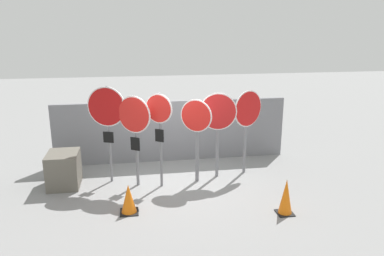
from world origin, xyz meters
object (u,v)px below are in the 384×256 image
object	(u,v)px
stop_sign_5	(248,115)
stop_sign_3	(196,126)
traffic_cone_1	(286,197)
stop_sign_1	(134,122)
stop_sign_0	(107,113)
stop_sign_2	(159,119)
storage_crate	(64,169)
stop_sign_4	(218,118)
traffic_cone_0	(129,199)

from	to	relation	value
stop_sign_5	stop_sign_3	bearing A→B (deg)	166.65
stop_sign_3	stop_sign_5	bearing A→B (deg)	47.44
stop_sign_5	traffic_cone_1	bearing A→B (deg)	-114.53
stop_sign_1	stop_sign_5	bearing A→B (deg)	40.98
stop_sign_0	stop_sign_1	xyz separation A→B (m)	(0.63, -0.33, -0.17)
stop_sign_2	storage_crate	xyz separation A→B (m)	(-2.29, 0.43, -1.26)
stop_sign_3	stop_sign_4	xyz separation A→B (m)	(0.57, 0.22, 0.13)
stop_sign_0	stop_sign_2	world-z (taller)	stop_sign_0
stop_sign_1	stop_sign_5	xyz separation A→B (m)	(2.83, 0.36, -0.02)
stop_sign_1	stop_sign_2	xyz separation A→B (m)	(0.56, -0.15, 0.09)
stop_sign_1	stop_sign_2	world-z (taller)	stop_sign_2
stop_sign_3	stop_sign_4	distance (m)	0.63
stop_sign_3	stop_sign_5	xyz separation A→B (m)	(1.37, 0.37, 0.14)
stop_sign_5	stop_sign_1	bearing A→B (deg)	158.82
stop_sign_3	storage_crate	xyz separation A→B (m)	(-3.18, 0.30, -1.02)
stop_sign_3	traffic_cone_1	xyz separation A→B (m)	(1.53, -1.88, -1.06)
stop_sign_0	stop_sign_1	distance (m)	0.73
stop_sign_3	storage_crate	bearing A→B (deg)	-152.99
traffic_cone_0	traffic_cone_1	distance (m)	3.22
traffic_cone_1	stop_sign_1	bearing A→B (deg)	147.64
stop_sign_2	storage_crate	distance (m)	2.65
stop_sign_4	traffic_cone_0	xyz separation A→B (m)	(-2.22, -1.55, -1.25)
stop_sign_3	storage_crate	distance (m)	3.35
stop_sign_1	stop_sign_3	distance (m)	1.46
stop_sign_3	stop_sign_4	world-z (taller)	stop_sign_4
stop_sign_0	stop_sign_5	xyz separation A→B (m)	(3.46, 0.04, -0.19)
stop_sign_0	stop_sign_5	bearing A→B (deg)	21.24
stop_sign_2	traffic_cone_1	world-z (taller)	stop_sign_2
stop_sign_0	storage_crate	bearing A→B (deg)	-157.22
stop_sign_1	stop_sign_4	bearing A→B (deg)	39.61
storage_crate	stop_sign_1	bearing A→B (deg)	-9.44
traffic_cone_1	stop_sign_2	bearing A→B (deg)	144.20
stop_sign_1	traffic_cone_1	bearing A→B (deg)	1.32
stop_sign_2	stop_sign_3	xyz separation A→B (m)	(0.89, 0.14, -0.25)
stop_sign_4	stop_sign_5	distance (m)	0.81
traffic_cone_0	traffic_cone_1	world-z (taller)	traffic_cone_1
stop_sign_0	traffic_cone_1	xyz separation A→B (m)	(3.62, -2.22, -1.38)
stop_sign_4	stop_sign_3	bearing A→B (deg)	-150.01
stop_sign_1	storage_crate	bearing A→B (deg)	-155.76
stop_sign_5	stop_sign_0	bearing A→B (deg)	152.12
stop_sign_2	storage_crate	size ratio (longest dim) A/B	2.58
stop_sign_5	traffic_cone_1	distance (m)	2.56
stop_sign_0	traffic_cone_0	size ratio (longest dim) A/B	3.83
stop_sign_0	traffic_cone_0	world-z (taller)	stop_sign_0
stop_sign_4	stop_sign_5	bearing A→B (deg)	19.75
stop_sign_1	stop_sign_5	size ratio (longest dim) A/B	1.01
stop_sign_2	storage_crate	world-z (taller)	stop_sign_2
stop_sign_5	traffic_cone_1	world-z (taller)	stop_sign_5
stop_sign_3	traffic_cone_0	size ratio (longest dim) A/B	3.34
stop_sign_1	storage_crate	xyz separation A→B (m)	(-1.72, 0.29, -1.17)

